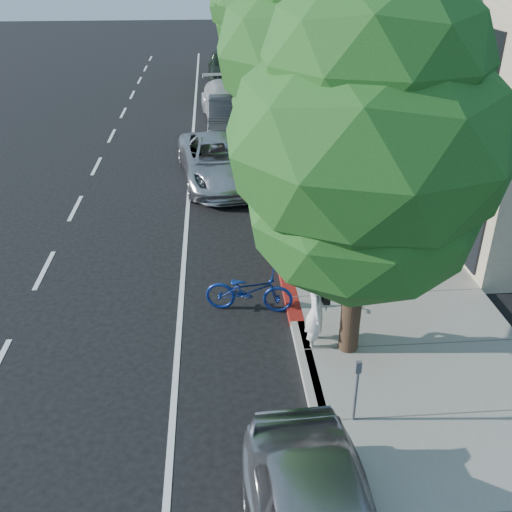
{
  "coord_description": "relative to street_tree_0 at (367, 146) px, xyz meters",
  "views": [
    {
      "loc": [
        -1.69,
        -11.21,
        7.38
      ],
      "look_at": [
        -0.85,
        -0.14,
        1.35
      ],
      "focal_mm": 40.0,
      "sensor_mm": 36.0,
      "label": 1
    }
  ],
  "objects": [
    {
      "name": "ground",
      "position": [
        -0.9,
        2.0,
        -4.42
      ],
      "size": [
        120.0,
        120.0,
        0.0
      ],
      "primitive_type": "plane",
      "color": "black",
      "rests_on": "ground"
    },
    {
      "name": "sidewalk",
      "position": [
        1.4,
        10.0,
        -4.34
      ],
      "size": [
        4.6,
        56.0,
        0.15
      ],
      "primitive_type": "cube",
      "color": "gray",
      "rests_on": "ground"
    },
    {
      "name": "curb",
      "position": [
        -0.9,
        10.0,
        -4.34
      ],
      "size": [
        0.3,
        56.0,
        0.15
      ],
      "primitive_type": "cube",
      "color": "#9E998E",
      "rests_on": "ground"
    },
    {
      "name": "curb_red_segment",
      "position": [
        -0.9,
        3.0,
        -4.34
      ],
      "size": [
        0.32,
        4.0,
        0.15
      ],
      "primitive_type": "cube",
      "color": "maroon",
      "rests_on": "ground"
    },
    {
      "name": "storefront_building",
      "position": [
        8.7,
        20.0,
        -0.92
      ],
      "size": [
        10.0,
        36.0,
        7.0
      ],
      "primitive_type": "cube",
      "color": "beige",
      "rests_on": "ground"
    },
    {
      "name": "street_tree_0",
      "position": [
        0.0,
        0.0,
        0.0
      ],
      "size": [
        4.97,
        4.97,
        7.33
      ],
      "color": "black",
      "rests_on": "ground"
    },
    {
      "name": "street_tree_1",
      "position": [
        -0.0,
        6.0,
        0.49
      ],
      "size": [
        5.08,
        5.08,
        8.01
      ],
      "color": "black",
      "rests_on": "ground"
    },
    {
      "name": "street_tree_2",
      "position": [
        -0.0,
        12.0,
        0.17
      ],
      "size": [
        3.93,
        3.93,
        7.25
      ],
      "color": "black",
      "rests_on": "ground"
    },
    {
      "name": "street_tree_3",
      "position": [
        0.0,
        18.0,
        0.63
      ],
      "size": [
        4.64,
        4.64,
        8.07
      ],
      "color": "black",
      "rests_on": "ground"
    },
    {
      "name": "street_tree_4",
      "position": [
        0.0,
        24.0,
        0.23
      ],
      "size": [
        4.87,
        4.87,
        7.61
      ],
      "color": "black",
      "rests_on": "ground"
    },
    {
      "name": "street_tree_5",
      "position": [
        -0.0,
        30.0,
        -0.36
      ],
      "size": [
        5.34,
        5.34,
        6.96
      ],
      "color": "black",
      "rests_on": "ground"
    },
    {
      "name": "cyclist",
      "position": [
        -0.65,
        0.24,
        -3.52
      ],
      "size": [
        0.54,
        0.72,
        1.79
      ],
      "primitive_type": "imported",
      "rotation": [
        0.0,
        0.0,
        1.39
      ],
      "color": "white",
      "rests_on": "ground"
    },
    {
      "name": "bicycle",
      "position": [
        -1.91,
        1.76,
        -3.89
      ],
      "size": [
        2.09,
        1.05,
        1.05
      ],
      "primitive_type": "imported",
      "rotation": [
        0.0,
        0.0,
        1.39
      ],
      "color": "navy",
      "rests_on": "ground"
    },
    {
      "name": "silver_suv",
      "position": [
        -2.39,
        10.0,
        -3.63
      ],
      "size": [
        3.27,
        5.91,
        1.57
      ],
      "primitive_type": "imported",
      "rotation": [
        0.0,
        0.0,
        0.12
      ],
      "color": "#B8B7BC",
      "rests_on": "ground"
    },
    {
      "name": "dark_sedan",
      "position": [
        -1.9,
        15.73,
        -3.61
      ],
      "size": [
        1.83,
        4.92,
        1.61
      ],
      "primitive_type": "imported",
      "rotation": [
        0.0,
        0.0,
        -0.03
      ],
      "color": "black",
      "rests_on": "ground"
    },
    {
      "name": "white_pickup",
      "position": [
        -1.72,
        17.98,
        -3.53
      ],
      "size": [
        3.06,
        6.33,
        1.78
      ],
      "primitive_type": "imported",
      "rotation": [
        0.0,
        0.0,
        0.1
      ],
      "color": "silver",
      "rests_on": "ground"
    },
    {
      "name": "dark_suv_far",
      "position": [
        -1.65,
        27.64,
        -3.5
      ],
      "size": [
        2.28,
        5.44,
        1.84
      ],
      "primitive_type": "imported",
      "rotation": [
        0.0,
        0.0,
        0.02
      ],
      "color": "black",
      "rests_on": "ground"
    },
    {
      "name": "pedestrian",
      "position": [
        0.52,
        12.71,
        -3.38
      ],
      "size": [
        0.96,
        0.81,
        1.77
      ],
      "primitive_type": "imported",
      "rotation": [
        0.0,
        0.0,
        3.31
      ],
      "color": "black",
      "rests_on": "sidewalk"
    }
  ]
}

